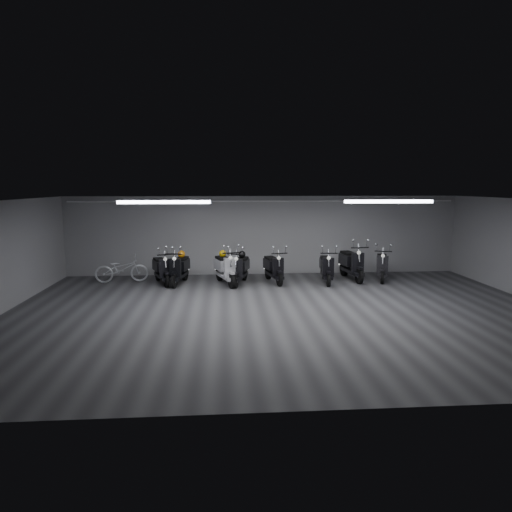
{
  "coord_description": "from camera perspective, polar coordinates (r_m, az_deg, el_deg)",
  "views": [
    {
      "loc": [
        -1.47,
        -10.83,
        3.16
      ],
      "look_at": [
        -0.49,
        2.5,
        1.05
      ],
      "focal_mm": 31.28,
      "sensor_mm": 36.0,
      "label": 1
    }
  ],
  "objects": [
    {
      "name": "fluor_strip_right",
      "position": [
        12.65,
        16.6,
        6.7
      ],
      "size": [
        2.4,
        0.18,
        0.08
      ],
      "primitive_type": "cube",
      "color": "white",
      "rests_on": "ceiling"
    },
    {
      "name": "conduit",
      "position": [
        15.83,
        1.13,
        7.02
      ],
      "size": [
        13.6,
        0.05,
        0.05
      ],
      "primitive_type": "cylinder",
      "rotation": [
        0.0,
        1.57,
        0.0
      ],
      "color": "white",
      "rests_on": "back_wall"
    },
    {
      "name": "ceiling",
      "position": [
        10.93,
        3.54,
        7.09
      ],
      "size": [
        14.0,
        10.0,
        0.01
      ],
      "primitive_type": "cube",
      "color": "gray",
      "rests_on": "ground"
    },
    {
      "name": "scooter_5",
      "position": [
        14.63,
        2.28,
        -0.9
      ],
      "size": [
        0.94,
        1.84,
        1.31
      ],
      "primitive_type": null,
      "rotation": [
        0.0,
        0.0,
        0.21
      ],
      "color": "black",
      "rests_on": "floor"
    },
    {
      "name": "scooter_9",
      "position": [
        15.55,
        15.82,
        -0.6
      ],
      "size": [
        1.12,
        1.88,
        1.33
      ],
      "primitive_type": null,
      "rotation": [
        0.0,
        0.0,
        -0.31
      ],
      "color": "black",
      "rests_on": "floor"
    },
    {
      "name": "helmet_2",
      "position": [
        14.54,
        -4.3,
        0.31
      ],
      "size": [
        0.23,
        0.23,
        0.23
      ],
      "primitive_type": "sphere",
      "color": "gold",
      "rests_on": "scooter_2"
    },
    {
      "name": "scooter_0",
      "position": [
        14.73,
        -11.98,
        -1.05
      ],
      "size": [
        1.17,
        1.83,
        1.29
      ],
      "primitive_type": null,
      "rotation": [
        0.0,
        0.0,
        0.37
      ],
      "color": "black",
      "rests_on": "floor"
    },
    {
      "name": "back_wall",
      "position": [
        16.0,
        1.09,
        2.66
      ],
      "size": [
        14.0,
        0.01,
        2.8
      ],
      "primitive_type": "cube",
      "color": "#959698",
      "rests_on": "ground"
    },
    {
      "name": "scooter_1",
      "position": [
        14.58,
        -9.77,
        -0.99
      ],
      "size": [
        0.95,
        1.88,
        1.34
      ],
      "primitive_type": null,
      "rotation": [
        0.0,
        0.0,
        -0.2
      ],
      "color": "black",
      "rests_on": "floor"
    },
    {
      "name": "fluor_strip_left",
      "position": [
        11.94,
        -11.66,
        6.77
      ],
      "size": [
        2.4,
        0.18,
        0.08
      ],
      "primitive_type": "cube",
      "color": "white",
      "rests_on": "ceiling"
    },
    {
      "name": "bicycle",
      "position": [
        15.35,
        -16.82,
        -1.22
      ],
      "size": [
        1.76,
        0.86,
        1.09
      ],
      "primitive_type": "imported",
      "rotation": [
        0.0,
        0.0,
        1.73
      ],
      "color": "silver",
      "rests_on": "floor"
    },
    {
      "name": "floor",
      "position": [
        11.38,
        3.4,
        -7.2
      ],
      "size": [
        14.0,
        10.0,
        0.01
      ],
      "primitive_type": "cube",
      "color": "#3C3C3F",
      "rests_on": "ground"
    },
    {
      "name": "scooter_7",
      "position": [
        14.74,
        9.02,
        -0.88
      ],
      "size": [
        0.79,
        1.84,
        1.33
      ],
      "primitive_type": null,
      "rotation": [
        0.0,
        0.0,
        -0.11
      ],
      "color": "black",
      "rests_on": "floor"
    },
    {
      "name": "scooter_2",
      "position": [
        14.35,
        -3.97,
        -0.95
      ],
      "size": [
        1.16,
        1.96,
        1.39
      ],
      "primitive_type": null,
      "rotation": [
        0.0,
        0.0,
        0.31
      ],
      "color": "#B9BABE",
      "rests_on": "floor"
    },
    {
      "name": "helmet_1",
      "position": [
        14.58,
        -1.81,
        0.21
      ],
      "size": [
        0.24,
        0.24,
        0.24
      ],
      "primitive_type": "sphere",
      "color": "black",
      "rests_on": "scooter_3"
    },
    {
      "name": "helmet_0",
      "position": [
        14.78,
        -9.52,
        0.25
      ],
      "size": [
        0.24,
        0.24,
        0.24
      ],
      "primitive_type": "sphere",
      "color": "orange",
      "rests_on": "scooter_1"
    },
    {
      "name": "scooter_3",
      "position": [
        14.39,
        -2.04,
        -1.02
      ],
      "size": [
        1.06,
        1.88,
        1.33
      ],
      "primitive_type": null,
      "rotation": [
        0.0,
        0.0,
        -0.28
      ],
      "color": "black",
      "rests_on": "floor"
    },
    {
      "name": "front_wall",
      "position": [
        6.26,
        9.61,
        -7.51
      ],
      "size": [
        14.0,
        0.01,
        2.8
      ],
      "primitive_type": "cube",
      "color": "#959698",
      "rests_on": "ground"
    },
    {
      "name": "scooter_8",
      "position": [
        15.39,
        12.14,
        -0.29
      ],
      "size": [
        0.88,
        2.04,
        1.47
      ],
      "primitive_type": null,
      "rotation": [
        0.0,
        0.0,
        0.11
      ],
      "color": "black",
      "rests_on": "floor"
    }
  ]
}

